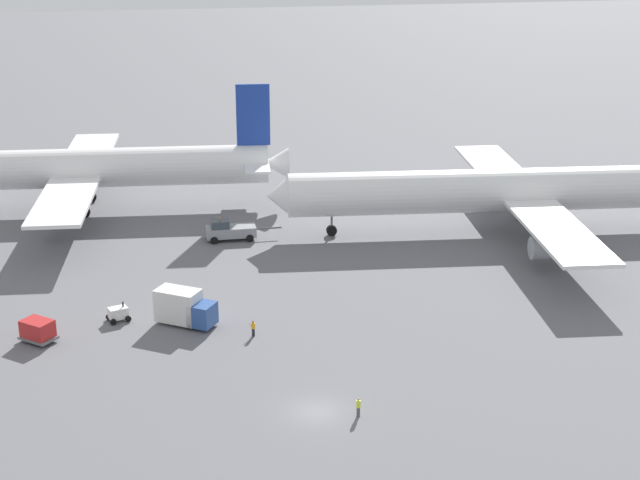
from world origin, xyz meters
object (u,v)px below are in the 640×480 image
(gse_gpu_cart_small, at_px, (118,313))
(ground_crew_marshaller_foreground, at_px, (358,407))
(airliner_at_gate_left, at_px, (60,169))
(airliner_being_pushed, at_px, (507,191))
(ground_crew_ramp_agent_by_cones, at_px, (253,328))
(pushback_tug, at_px, (229,230))
(gse_container_dolly_flat, at_px, (38,330))
(gse_catering_truck_tall, at_px, (185,308))

(gse_gpu_cart_small, height_order, ground_crew_marshaller_foreground, gse_gpu_cart_small)
(airliner_at_gate_left, xyz_separation_m, ground_crew_marshaller_foreground, (26.55, -59.84, -4.71))
(airliner_being_pushed, xyz_separation_m, ground_crew_ramp_agent_by_cones, (-34.44, -24.90, -4.34))
(ground_crew_marshaller_foreground, bearing_deg, airliner_being_pushed, 55.94)
(airliner_at_gate_left, xyz_separation_m, pushback_tug, (20.47, -15.70, -4.38))
(airliner_at_gate_left, distance_m, gse_gpu_cart_small, 38.51)
(pushback_tug, distance_m, ground_crew_ramp_agent_by_cones, 27.67)
(gse_gpu_cart_small, xyz_separation_m, ground_crew_ramp_agent_by_cones, (12.57, -5.90, 0.01))
(airliner_at_gate_left, bearing_deg, airliner_being_pushed, -18.72)
(pushback_tug, xyz_separation_m, gse_container_dolly_flat, (-20.27, -25.21, -0.03))
(airliner_at_gate_left, xyz_separation_m, gse_catering_truck_tall, (13.90, -39.50, -3.83))
(pushback_tug, relative_size, ground_crew_marshaller_foreground, 5.47)
(airliner_being_pushed, relative_size, pushback_tug, 6.39)
(gse_gpu_cart_small, distance_m, ground_crew_marshaller_foreground, 29.38)
(airliner_at_gate_left, distance_m, ground_crew_marshaller_foreground, 65.63)
(gse_catering_truck_tall, relative_size, ground_crew_ramp_agent_by_cones, 3.96)
(pushback_tug, bearing_deg, gse_gpu_cart_small, -120.79)
(airliner_being_pushed, distance_m, ground_crew_marshaller_foreground, 50.12)
(gse_catering_truck_tall, height_order, ground_crew_ramp_agent_by_cones, gse_catering_truck_tall)
(pushback_tug, height_order, gse_catering_truck_tall, gse_catering_truck_tall)
(ground_crew_ramp_agent_by_cones, bearing_deg, pushback_tug, 89.17)
(airliner_being_pushed, height_order, gse_container_dolly_flat, airliner_being_pushed)
(airliner_being_pushed, xyz_separation_m, gse_gpu_cart_small, (-47.02, -19.00, -4.35))
(gse_catering_truck_tall, bearing_deg, pushback_tug, 74.55)
(airliner_being_pushed, xyz_separation_m, pushback_tug, (-34.04, 2.77, -3.94))
(airliner_at_gate_left, height_order, ground_crew_marshaller_foreground, airliner_at_gate_left)
(gse_catering_truck_tall, distance_m, ground_crew_marshaller_foreground, 23.97)
(gse_container_dolly_flat, bearing_deg, gse_gpu_cart_small, 25.23)
(gse_catering_truck_tall, distance_m, ground_crew_ramp_agent_by_cones, 7.35)
(gse_gpu_cart_small, height_order, gse_catering_truck_tall, gse_catering_truck_tall)
(airliner_being_pushed, distance_m, gse_container_dolly_flat, 58.89)
(airliner_at_gate_left, relative_size, airliner_being_pushed, 1.04)
(airliner_at_gate_left, distance_m, pushback_tug, 26.17)
(airliner_at_gate_left, distance_m, gse_catering_truck_tall, 42.04)
(gse_container_dolly_flat, xyz_separation_m, gse_catering_truck_tall, (13.69, 1.41, 0.58))
(pushback_tug, relative_size, gse_catering_truck_tall, 1.48)
(ground_crew_marshaller_foreground, bearing_deg, gse_catering_truck_tall, 121.88)
(airliner_being_pushed, relative_size, ground_crew_ramp_agent_by_cones, 37.42)
(airliner_being_pushed, relative_size, ground_crew_marshaller_foreground, 34.99)
(ground_crew_ramp_agent_by_cones, bearing_deg, gse_gpu_cart_small, 154.87)
(gse_container_dolly_flat, bearing_deg, airliner_at_gate_left, 90.29)
(gse_catering_truck_tall, bearing_deg, gse_container_dolly_flat, -174.13)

